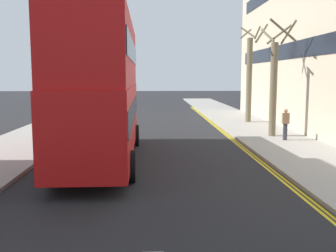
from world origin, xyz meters
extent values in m
cube|color=#9E9991|center=(6.50, 16.00, 0.07)|extent=(4.00, 80.00, 0.14)
cube|color=#9E9991|center=(-6.50, 16.00, 0.07)|extent=(4.00, 80.00, 0.14)
cube|color=yellow|center=(4.40, 14.00, 0.00)|extent=(0.10, 56.00, 0.01)
cube|color=yellow|center=(4.24, 14.00, 0.00)|extent=(0.10, 56.00, 0.01)
cube|color=red|center=(-2.03, 14.06, 1.74)|extent=(2.70, 10.84, 2.60)
cube|color=red|center=(-2.03, 14.06, 4.29)|extent=(2.65, 10.63, 2.50)
cube|color=black|center=(-2.03, 14.06, 2.04)|extent=(2.72, 10.41, 0.84)
cube|color=black|center=(-2.03, 14.06, 4.39)|extent=(2.71, 10.20, 0.80)
cube|color=yellow|center=(-2.13, 19.44, 3.29)|extent=(2.00, 0.10, 0.44)
cube|color=maroon|center=(-2.03, 14.06, 5.59)|extent=(2.43, 9.76, 0.10)
cylinder|color=black|center=(-3.34, 17.38, 0.52)|extent=(0.32, 1.05, 1.04)
cylinder|color=black|center=(-0.84, 17.43, 0.52)|extent=(0.32, 1.05, 1.04)
cylinder|color=black|center=(-3.22, 10.69, 0.52)|extent=(0.32, 1.05, 1.04)
cylinder|color=black|center=(-0.72, 10.74, 0.52)|extent=(0.32, 1.05, 1.04)
cylinder|color=#2D2D38|center=(6.84, 18.04, 0.56)|extent=(0.22, 0.22, 0.85)
cube|color=#8C6647|center=(6.84, 18.04, 1.27)|extent=(0.34, 0.22, 0.56)
sphere|color=#9E7051|center=(6.84, 18.04, 1.66)|extent=(0.20, 0.20, 0.20)
cylinder|color=#6B6047|center=(6.59, 19.49, 2.69)|extent=(0.39, 0.39, 5.09)
cylinder|color=#6B6047|center=(7.35, 19.61, 5.77)|extent=(0.37, 1.58, 1.16)
cylinder|color=#6B6047|center=(6.98, 20.04, 5.70)|extent=(1.22, 0.90, 1.03)
cylinder|color=#6B6047|center=(5.99, 19.96, 5.77)|extent=(1.06, 1.32, 1.15)
cylinder|color=#6B6047|center=(6.13, 19.29, 5.59)|extent=(0.53, 1.03, 0.80)
cylinder|color=#6B6047|center=(6.77, 18.72, 5.78)|extent=(1.61, 0.48, 1.18)
cylinder|color=#6B6047|center=(6.89, 26.16, 3.13)|extent=(0.40, 0.40, 5.97)
cylinder|color=#6B6047|center=(7.41, 26.20, 6.47)|extent=(0.20, 1.09, 0.81)
cylinder|color=#6B6047|center=(6.68, 26.58, 6.44)|extent=(0.93, 0.55, 0.74)
cylinder|color=#6B6047|center=(6.59, 25.75, 6.46)|extent=(0.93, 0.72, 0.79)
cube|color=black|center=(8.48, 21.84, 4.99)|extent=(0.04, 24.64, 1.00)
camera|label=1|loc=(0.01, -1.67, 3.42)|focal=41.74mm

